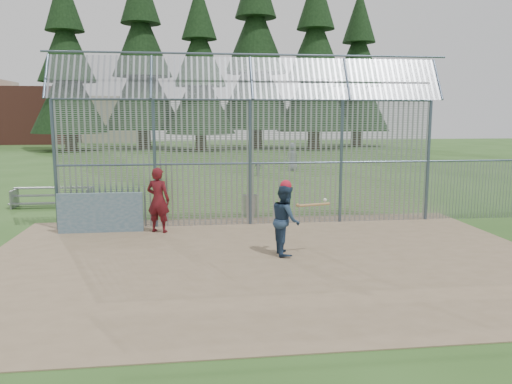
{
  "coord_description": "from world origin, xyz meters",
  "views": [
    {
      "loc": [
        -1.8,
        -12.29,
        3.51
      ],
      "look_at": [
        0.0,
        2.0,
        1.3
      ],
      "focal_mm": 35.0,
      "sensor_mm": 36.0,
      "label": 1
    }
  ],
  "objects": [
    {
      "name": "bleacher",
      "position": [
        -7.27,
        7.64,
        0.41
      ],
      "size": [
        3.0,
        0.95,
        0.72
      ],
      "color": "slate",
      "rests_on": "ground"
    },
    {
      "name": "backstop_fence",
      "position": [
        1.81,
        3.43,
        2.36
      ],
      "size": [
        20.09,
        0.81,
        5.3
      ],
      "color": "#47566B",
      "rests_on": "ground"
    },
    {
      "name": "bg_kid_standing",
      "position": [
        4.48,
        18.95,
        0.89
      ],
      "size": [
        1.04,
        0.91,
        1.79
      ],
      "primitive_type": "imported",
      "rotation": [
        0.0,
        0.0,
        3.62
      ],
      "color": "slate",
      "rests_on": "ground"
    },
    {
      "name": "ground",
      "position": [
        0.0,
        0.0,
        0.0
      ],
      "size": [
        120.0,
        120.0,
        0.0
      ],
      "primitive_type": "plane",
      "color": "#2D511E",
      "rests_on": "ground"
    },
    {
      "name": "batter",
      "position": [
        0.48,
        -0.15,
        0.91
      ],
      "size": [
        0.68,
        0.87,
        1.78
      ],
      "primitive_type": "imported",
      "rotation": [
        0.0,
        0.0,
        1.58
      ],
      "color": "navy",
      "rests_on": "dirt_infield"
    },
    {
      "name": "dugout_wall",
      "position": [
        -4.6,
        2.9,
        0.62
      ],
      "size": [
        2.5,
        0.12,
        1.2
      ],
      "primitive_type": "cube",
      "color": "#38566B",
      "rests_on": "dirt_infield"
    },
    {
      "name": "distant_buildings",
      "position": [
        -23.18,
        56.49,
        3.6
      ],
      "size": [
        26.5,
        10.5,
        8.0
      ],
      "color": "brown",
      "rests_on": "ground"
    },
    {
      "name": "dirt_infield",
      "position": [
        0.0,
        -0.5,
        0.01
      ],
      "size": [
        14.0,
        10.0,
        0.02
      ],
      "primitive_type": "cube",
      "color": "#756047",
      "rests_on": "ground"
    },
    {
      "name": "conifer_row",
      "position": [
        1.93,
        41.51,
        10.83
      ],
      "size": [
        38.48,
        12.26,
        20.2
      ],
      "color": "#332319",
      "rests_on": "ground"
    },
    {
      "name": "bg_kid_seated",
      "position": [
        2.0,
        16.76,
        0.45
      ],
      "size": [
        0.57,
        0.43,
        0.9
      ],
      "primitive_type": "imported",
      "rotation": [
        0.0,
        0.0,
        2.69
      ],
      "color": "slate",
      "rests_on": "ground"
    },
    {
      "name": "trash_can",
      "position": [
        0.17,
        4.93,
        0.38
      ],
      "size": [
        0.56,
        0.56,
        0.82
      ],
      "color": "#999BA1",
      "rests_on": "ground"
    },
    {
      "name": "batting_gear",
      "position": [
        0.6,
        -0.19,
        1.7
      ],
      "size": [
        1.26,
        0.52,
        0.66
      ],
      "color": "red",
      "rests_on": "ground"
    },
    {
      "name": "onlooker",
      "position": [
        -2.87,
        2.72,
        1.0
      ],
      "size": [
        0.84,
        0.71,
        1.97
      ],
      "primitive_type": "imported",
      "rotation": [
        0.0,
        0.0,
        2.76
      ],
      "color": "maroon",
      "rests_on": "dirt_infield"
    }
  ]
}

